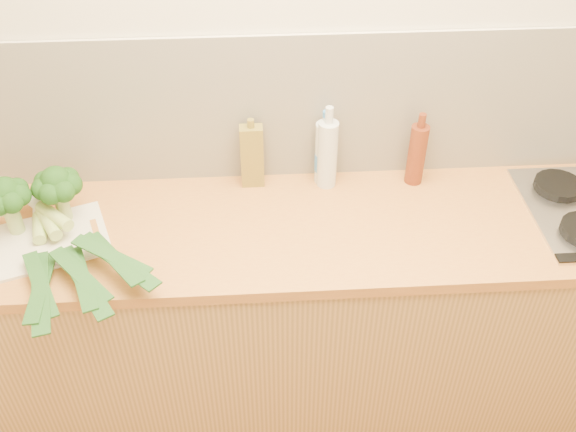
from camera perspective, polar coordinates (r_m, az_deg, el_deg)
The scene contains 12 objects.
room_shell at distance 2.23m, azimuth 2.07°, elevation 9.53°, with size 3.50×3.50×3.50m.
counter at distance 2.47m, azimuth 2.29°, elevation -8.58°, with size 3.20×0.62×0.90m.
chopping_board at distance 2.22m, azimuth -20.58°, elevation -2.08°, with size 0.37×0.27×0.01m, color beige.
broccoli_left at distance 2.20m, azimuth -23.81°, elevation 1.60°, with size 0.16×0.16×0.21m.
broccoli_right at distance 2.20m, azimuth -19.85°, elevation 2.60°, with size 0.16×0.16×0.20m.
leek_front at distance 2.17m, azimuth -21.21°, elevation -2.36°, with size 0.20×0.62×0.04m.
leek_mid at distance 2.15m, azimuth -19.87°, elevation -1.70°, with size 0.38×0.60×0.04m.
leek_back at distance 2.15m, azimuth -18.99°, elevation -0.79°, with size 0.53×0.51×0.04m.
oil_tin at distance 2.26m, azimuth -3.21°, elevation 5.38°, with size 0.08×0.05×0.27m.
glass_bottle at distance 2.25m, azimuth 3.53°, elevation 5.61°, with size 0.07×0.07×0.32m.
amber_bottle at distance 2.31m, azimuth 11.39°, elevation 5.46°, with size 0.06×0.06×0.28m.
water_bottle at distance 2.28m, azimuth 3.35°, elevation 5.47°, with size 0.08×0.08×0.27m.
Camera 1 is at (-0.20, -0.42, 2.30)m, focal length 40.00 mm.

